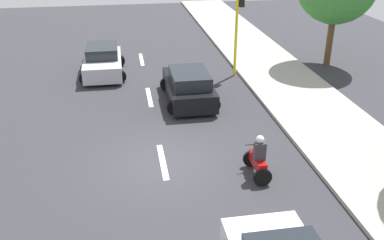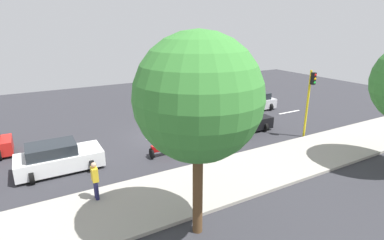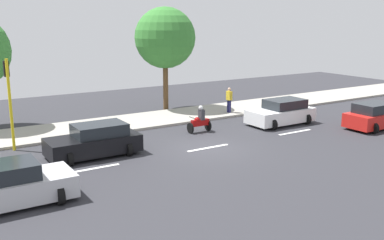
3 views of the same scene
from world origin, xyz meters
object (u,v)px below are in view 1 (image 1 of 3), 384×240
object	(u,v)px
car_black	(189,86)
motorcycle	(258,159)
traffic_light_corner	(239,21)
car_silver	(103,62)

from	to	relation	value
car_black	motorcycle	world-z (taller)	motorcycle
car_black	traffic_light_corner	distance (m)	4.88
motorcycle	car_silver	bearing A→B (deg)	114.79
car_silver	motorcycle	bearing A→B (deg)	-65.21
car_black	traffic_light_corner	world-z (taller)	traffic_light_corner
car_black	traffic_light_corner	bearing A→B (deg)	45.05
traffic_light_corner	car_silver	bearing A→B (deg)	168.94
car_black	car_silver	bearing A→B (deg)	131.58
motorcycle	traffic_light_corner	distance (m)	10.19
car_silver	traffic_light_corner	world-z (taller)	traffic_light_corner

